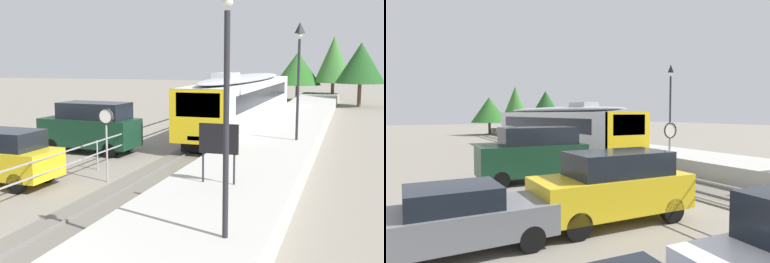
% 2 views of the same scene
% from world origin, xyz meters
% --- Properties ---
extents(ground_plane, '(160.00, 160.00, 0.00)m').
position_xyz_m(ground_plane, '(-3.00, 22.00, 0.00)').
color(ground_plane, gray).
extents(track_rails, '(3.20, 60.00, 0.14)m').
position_xyz_m(track_rails, '(0.00, 22.00, 0.03)').
color(track_rails, '#6B665B').
rests_on(track_rails, ground).
extents(commuter_train, '(2.82, 20.44, 3.74)m').
position_xyz_m(commuter_train, '(0.00, 25.53, 2.15)').
color(commuter_train, silver).
rests_on(commuter_train, track_rails).
extents(station_platform, '(3.90, 60.00, 0.90)m').
position_xyz_m(station_platform, '(3.25, 22.00, 0.45)').
color(station_platform, '#B7B5AD').
rests_on(station_platform, ground).
extents(platform_lamp_mid_platform, '(0.34, 0.34, 5.35)m').
position_xyz_m(platform_lamp_mid_platform, '(4.33, 16.91, 4.62)').
color(platform_lamp_mid_platform, '#232328').
rests_on(platform_lamp_mid_platform, station_platform).
extents(speed_limit_sign, '(0.61, 0.10, 2.81)m').
position_xyz_m(speed_limit_sign, '(-1.93, 10.31, 2.12)').
color(speed_limit_sign, '#9EA0A5').
rests_on(speed_limit_sign, ground).
extents(carpark_fence, '(0.06, 36.06, 1.25)m').
position_xyz_m(carpark_fence, '(-3.30, 12.00, 0.91)').
color(carpark_fence, '#9EA0A5').
rests_on(carpark_fence, ground).
extents(parked_suv_yellow, '(4.64, 2.01, 2.04)m').
position_xyz_m(parked_suv_yellow, '(-5.55, 8.76, 1.06)').
color(parked_suv_yellow, gold).
rests_on(parked_suv_yellow, ground).
extents(parked_hatchback_grey, '(4.00, 1.77, 1.53)m').
position_xyz_m(parked_hatchback_grey, '(-9.76, 8.62, 0.79)').
color(parked_hatchback_grey, slate).
rests_on(parked_hatchback_grey, ground).
extents(parked_van_dark_green, '(4.99, 2.19, 2.51)m').
position_xyz_m(parked_van_dark_green, '(-5.52, 15.31, 1.29)').
color(parked_van_dark_green, '#143823').
rests_on(parked_van_dark_green, ground).
extents(tree_behind_carpark, '(4.06, 4.06, 7.18)m').
position_xyz_m(tree_behind_carpark, '(4.56, 49.77, 4.66)').
color(tree_behind_carpark, brown).
rests_on(tree_behind_carpark, ground).
extents(tree_behind_station_far, '(5.20, 5.20, 5.51)m').
position_xyz_m(tree_behind_station_far, '(0.70, 49.96, 3.66)').
color(tree_behind_station_far, brown).
rests_on(tree_behind_station_far, ground).
extents(tree_distant_left, '(4.72, 4.72, 6.30)m').
position_xyz_m(tree_distant_left, '(7.31, 44.60, 4.31)').
color(tree_distant_left, brown).
rests_on(tree_distant_left, ground).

